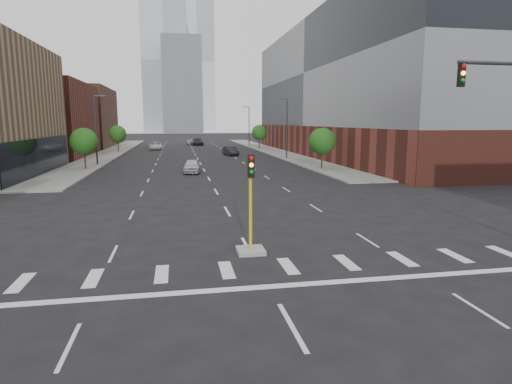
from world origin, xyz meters
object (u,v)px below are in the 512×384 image
object	(u,v)px
car_far_left	(156,146)
car_near_left	(192,166)
car_mid_right	(230,151)
median_traffic_signal	(251,232)
car_deep_right	(198,142)
car_distant	(191,142)

from	to	relation	value
car_far_left	car_near_left	bearing A→B (deg)	-86.41
car_near_left	car_mid_right	size ratio (longest dim) A/B	0.95
median_traffic_signal	car_deep_right	world-z (taller)	median_traffic_signal
car_near_left	car_distant	world-z (taller)	car_near_left
car_mid_right	car_far_left	size ratio (longest dim) A/B	0.85
median_traffic_signal	car_far_left	bearing A→B (deg)	95.89
car_far_left	car_distant	bearing A→B (deg)	61.67
car_near_left	car_mid_right	world-z (taller)	car_mid_right
car_far_left	car_distant	xyz separation A→B (m)	(7.65, 17.35, -0.06)
car_distant	median_traffic_signal	bearing A→B (deg)	-98.04
car_mid_right	car_far_left	world-z (taller)	car_mid_right
median_traffic_signal	car_mid_right	world-z (taller)	median_traffic_signal
car_mid_right	car_distant	distance (m)	35.29
car_near_left	car_far_left	size ratio (longest dim) A/B	0.81
median_traffic_signal	car_far_left	world-z (taller)	median_traffic_signal
median_traffic_signal	car_far_left	xyz separation A→B (m)	(-7.43, 71.94, -0.19)
car_near_left	car_deep_right	world-z (taller)	car_deep_right
car_near_left	car_distant	distance (m)	58.79
car_far_left	car_deep_right	xyz separation A→B (m)	(9.21, 14.23, 0.08)
median_traffic_signal	car_mid_right	bearing A→B (deg)	83.89
median_traffic_signal	car_near_left	distance (m)	30.56
car_near_left	car_deep_right	xyz separation A→B (m)	(3.28, 55.65, 0.09)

